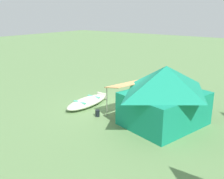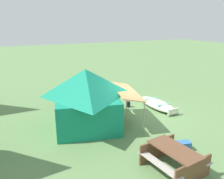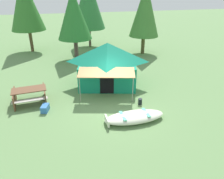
% 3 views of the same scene
% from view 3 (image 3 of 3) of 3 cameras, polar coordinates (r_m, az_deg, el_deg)
% --- Properties ---
extents(ground_plane, '(80.00, 80.00, 0.00)m').
position_cam_3_polar(ground_plane, '(11.08, 0.23, -4.03)').
color(ground_plane, '#628851').
extents(beached_rowboat, '(2.75, 1.08, 0.38)m').
position_cam_3_polar(beached_rowboat, '(9.81, 5.81, -7.14)').
color(beached_rowboat, beige).
rests_on(beached_rowboat, ground_plane).
extents(canvas_cabin_tent, '(4.04, 4.36, 2.55)m').
position_cam_3_polar(canvas_cabin_tent, '(12.85, -1.18, 6.79)').
color(canvas_cabin_tent, '#158968').
rests_on(canvas_cabin_tent, ground_plane).
extents(picnic_table, '(1.82, 1.67, 0.75)m').
position_cam_3_polar(picnic_table, '(11.89, -20.75, -1.12)').
color(picnic_table, brown).
rests_on(picnic_table, ground_plane).
extents(cooler_box, '(0.43, 0.59, 0.31)m').
position_cam_3_polar(cooler_box, '(10.96, -17.09, -4.70)').
color(cooler_box, '#3571B8').
rests_on(cooler_box, ground_plane).
extents(fuel_can, '(0.28, 0.28, 0.31)m').
position_cam_3_polar(fuel_can, '(11.15, 7.36, -3.13)').
color(fuel_can, black).
rests_on(fuel_can, ground_plane).
extents(pine_tree_back_left, '(2.48, 2.48, 5.78)m').
position_cam_3_polar(pine_tree_back_left, '(19.07, 8.64, 19.91)').
color(pine_tree_back_left, '#4E4426').
rests_on(pine_tree_back_left, ground_plane).
extents(pine_tree_back_right, '(2.89, 2.89, 6.33)m').
position_cam_3_polar(pine_tree_back_right, '(20.78, -21.79, 20.27)').
color(pine_tree_back_right, brown).
rests_on(pine_tree_back_right, ground_plane).
extents(pine_tree_far_center, '(2.98, 2.98, 6.52)m').
position_cam_3_polar(pine_tree_far_center, '(21.25, -6.22, 21.94)').
color(pine_tree_far_center, brown).
rests_on(pine_tree_far_center, ground_plane).
extents(pine_tree_side, '(2.62, 2.62, 5.32)m').
position_cam_3_polar(pine_tree_side, '(17.44, -10.00, 18.77)').
color(pine_tree_side, brown).
rests_on(pine_tree_side, ground_plane).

